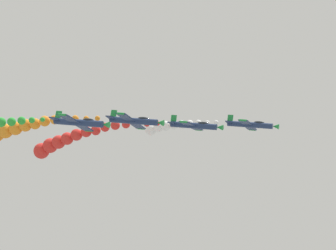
% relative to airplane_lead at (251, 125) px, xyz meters
% --- Properties ---
extents(airplane_lead, '(9.02, 10.35, 3.85)m').
position_rel_airplane_lead_xyz_m(airplane_lead, '(0.00, 0.00, 0.00)').
color(airplane_lead, navy).
extents(smoke_trail_lead, '(3.97, 17.06, 4.67)m').
position_rel_airplane_lead_xyz_m(smoke_trail_lead, '(-1.46, -18.29, -1.88)').
color(smoke_trail_lead, white).
extents(airplane_left_inner, '(9.15, 10.35, 3.52)m').
position_rel_airplane_lead_xyz_m(airplane_left_inner, '(9.39, -8.56, 0.88)').
color(airplane_left_inner, navy).
extents(smoke_trail_left_inner, '(3.60, 29.57, 10.17)m').
position_rel_airplane_lead_xyz_m(smoke_trail_left_inner, '(8.72, -36.91, -4.37)').
color(smoke_trail_left_inner, red).
extents(airplane_right_inner, '(8.75, 10.35, 4.52)m').
position_rel_airplane_lead_xyz_m(airplane_right_inner, '(19.02, -16.43, 2.84)').
color(airplane_right_inner, navy).
extents(smoke_trail_right_inner, '(3.02, 24.23, 6.44)m').
position_rel_airplane_lead_xyz_m(smoke_trail_right_inner, '(19.21, -40.63, -0.09)').
color(smoke_trail_right_inner, orange).
extents(airplane_left_outer, '(8.74, 10.35, 4.54)m').
position_rel_airplane_lead_xyz_m(airplane_left_outer, '(27.42, -22.52, 3.56)').
color(airplane_left_outer, navy).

